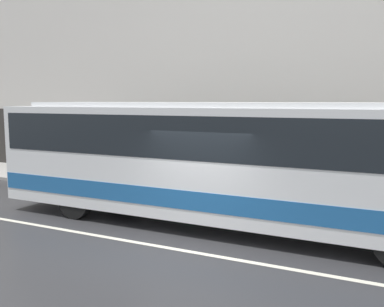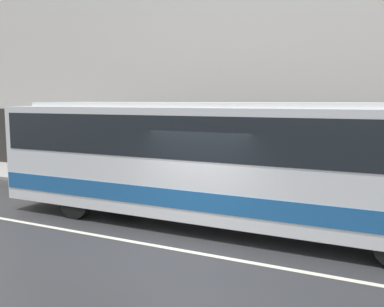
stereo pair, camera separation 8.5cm
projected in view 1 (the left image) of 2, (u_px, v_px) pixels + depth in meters
The scene contains 6 objects.
ground_plane at pixel (183, 251), 9.16m from camera, with size 60.00×60.00×0.00m, color #2D2D30.
sidewalk at pixel (260, 197), 14.04m from camera, with size 60.00×2.96×0.12m.
building_facade at pixel (277, 10), 14.71m from camera, with size 60.00×0.35×13.02m.
lane_stripe at pixel (183, 250), 9.16m from camera, with size 54.00×0.14×0.01m.
transit_bus at pixel (213, 157), 10.88m from camera, with size 11.98×2.58×3.15m.
pedestrian_waiting at pixel (188, 171), 13.99m from camera, with size 0.36×0.36×1.70m.
Camera 1 is at (4.09, -7.84, 3.20)m, focal length 40.00 mm.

